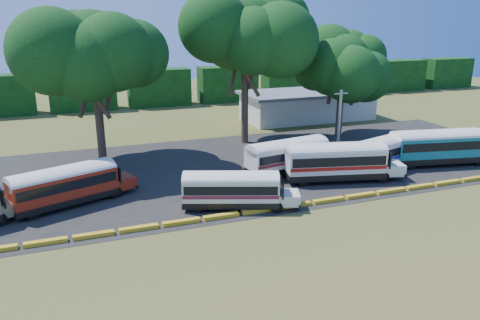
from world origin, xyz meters
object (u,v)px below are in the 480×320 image
object	(u,v)px
bus_teal	(438,145)
tree_west	(94,54)
bus_white_red	(337,160)
bus_red	(66,183)
bus_cream_west	(233,188)

from	to	relation	value
bus_teal	tree_west	world-z (taller)	tree_west
bus_teal	bus_white_red	bearing A→B (deg)	-165.89
bus_white_red	bus_red	bearing A→B (deg)	-172.35
bus_white_red	tree_west	xyz separation A→B (m)	(-19.35, 12.54, 8.82)
bus_red	tree_west	bearing A→B (deg)	50.99
bus_teal	tree_west	xyz separation A→B (m)	(-31.28, 11.81, 8.76)
bus_cream_west	bus_white_red	world-z (taller)	bus_white_red
bus_red	bus_cream_west	distance (m)	12.98
bus_teal	bus_cream_west	bearing A→B (deg)	-160.63
bus_cream_west	bus_teal	world-z (taller)	bus_teal
bus_white_red	tree_west	size ratio (longest dim) A/B	0.74
bus_teal	tree_west	bearing A→B (deg)	169.95
bus_cream_west	tree_west	xyz separation A→B (m)	(-8.53, 15.31, 9.14)
tree_west	bus_teal	bearing A→B (deg)	-20.68
bus_cream_west	bus_white_red	xyz separation A→B (m)	(10.82, 2.77, 0.32)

